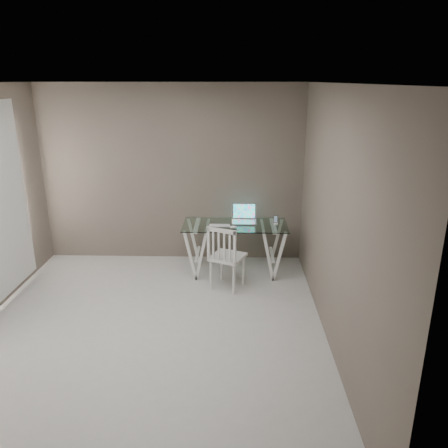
% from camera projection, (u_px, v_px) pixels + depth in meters
% --- Properties ---
extents(room, '(4.50, 4.52, 2.71)m').
position_uv_depth(room, '(134.00, 185.00, 4.43)').
color(room, '#AEACA7').
rests_on(room, ground).
extents(desk, '(1.50, 0.70, 0.75)m').
position_uv_depth(desk, '(235.00, 248.00, 6.41)').
color(desk, silver).
rests_on(desk, ground).
extents(chair, '(0.55, 0.55, 0.91)m').
position_uv_depth(chair, '(225.00, 255.00, 5.83)').
color(chair, silver).
rests_on(chair, ground).
extents(laptop, '(0.36, 0.31, 0.25)m').
position_uv_depth(laptop, '(244.00, 217.00, 6.41)').
color(laptop, silver).
rests_on(laptop, desk).
extents(keyboard, '(0.31, 0.13, 0.01)m').
position_uv_depth(keyboard, '(220.00, 226.00, 6.23)').
color(keyboard, silver).
rests_on(keyboard, desk).
extents(mouse, '(0.11, 0.06, 0.03)m').
position_uv_depth(mouse, '(233.00, 227.00, 6.12)').
color(mouse, white).
rests_on(mouse, desk).
extents(phone_dock, '(0.07, 0.07, 0.12)m').
position_uv_depth(phone_dock, '(276.00, 221.00, 6.31)').
color(phone_dock, white).
rests_on(phone_dock, desk).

